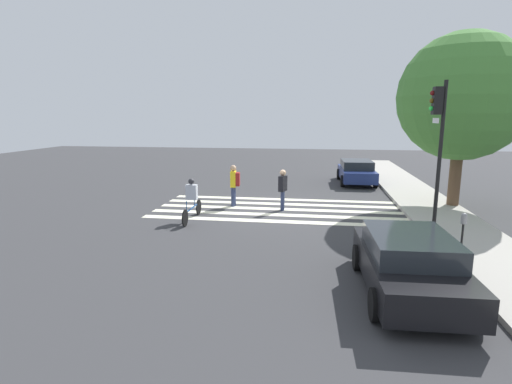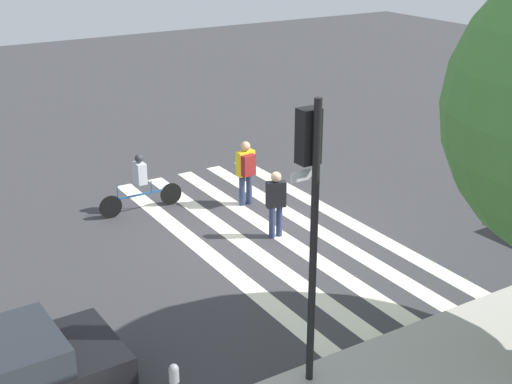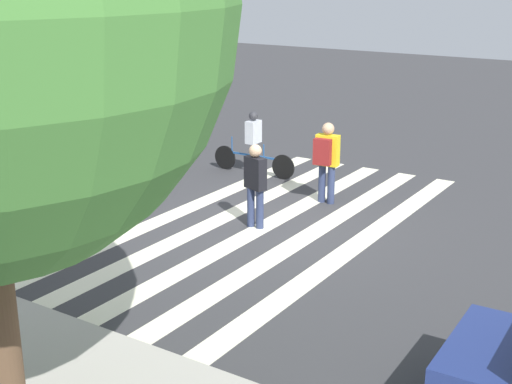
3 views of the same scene
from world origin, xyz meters
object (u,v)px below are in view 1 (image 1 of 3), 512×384
Objects in this scene: parking_meter at (463,225)px; cyclist_near_curb at (192,198)px; car_parked_far_curb at (356,171)px; car_parked_dark_suv at (408,263)px; pedestrian_adult_tall_backpack at (234,182)px; pedestrian_adult_yellow_jacket at (283,187)px; traffic_light at (438,129)px; street_tree at (463,97)px.

parking_meter is 0.58× the size of cyclist_near_curb.
car_parked_far_curb is at bearing -172.76° from parking_meter.
pedestrian_adult_tall_backpack is at bearing -147.07° from car_parked_dark_suv.
parking_meter reaches higher than car_parked_far_curb.
pedestrian_adult_yellow_jacket is 8.00m from car_parked_far_curb.
traffic_light reaches higher than pedestrian_adult_yellow_jacket.
parking_meter is 0.31× the size of car_parked_far_curb.
street_tree is 7.69m from car_parked_far_curb.
cyclist_near_curb is at bearing -109.88° from parking_meter.
street_tree reaches higher than pedestrian_adult_yellow_jacket.
cyclist_near_curb reaches higher than parking_meter.
traffic_light is 0.69× the size of street_tree.
traffic_light is 8.60m from cyclist_near_curb.
street_tree is 11.38m from cyclist_near_curb.
car_parked_dark_suv is at bearing -22.75° from street_tree.
traffic_light is 4.70m from street_tree.
parking_meter is at bearing -15.75° from street_tree.
cyclist_near_curb is at bearing -37.54° from pedestrian_adult_yellow_jacket.
pedestrian_adult_tall_backpack is at bearing -127.44° from parking_meter.
pedestrian_adult_yellow_jacket is 0.72× the size of cyclist_near_curb.
traffic_light is at bearing -120.17° from pedestrian_adult_tall_backpack.
car_parked_dark_suv is (7.38, 3.33, -0.24)m from pedestrian_adult_yellow_jacket.
car_parked_dark_suv reaches higher than parking_meter.
street_tree reaches higher than pedestrian_adult_tall_backpack.
traffic_light is 10.30m from car_parked_far_curb.
pedestrian_adult_yellow_jacket is at bearing 123.33° from cyclist_near_curb.
parking_meter is 0.19× the size of street_tree.
traffic_light reaches higher than cyclist_near_curb.
car_parked_dark_suv is (2.25, -1.84, -0.29)m from parking_meter.
car_parked_dark_suv is at bearing -19.91° from traffic_light.
cyclist_near_curb is (3.52, -10.18, -3.67)m from street_tree.
parking_meter is at bearing -133.86° from pedestrian_adult_tall_backpack.
parking_meter is (2.43, 0.15, -2.43)m from traffic_light.
cyclist_near_curb is 0.55× the size of car_parked_far_curb.
traffic_light is 3.69× the size of parking_meter.
car_parked_far_curb is (-5.72, -3.40, -3.84)m from street_tree.
pedestrian_adult_yellow_jacket is at bearing -28.45° from car_parked_far_curb.
cyclist_near_curb is (-3.01, -8.34, -0.13)m from parking_meter.
pedestrian_adult_yellow_jacket is at bearing -134.77° from parking_meter.
street_tree is at bearing 154.14° from traffic_light.
parking_meter is at bearing 5.64° from car_parked_far_curb.
street_tree is 3.08× the size of cyclist_near_curb.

